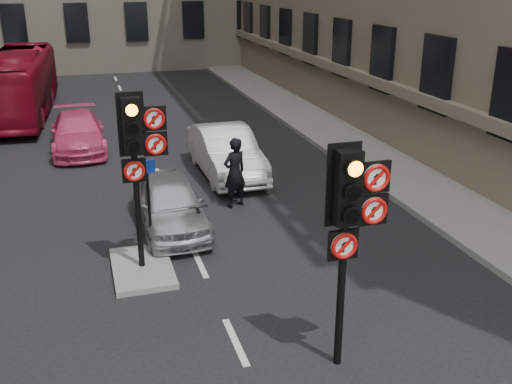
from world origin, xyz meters
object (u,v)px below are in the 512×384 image
car_pink (78,133)px  bus_red (18,84)px  signal_near (351,211)px  info_sign (148,193)px  signal_far (138,144)px  car_white (226,152)px  car_silver (169,204)px  motorcycle (195,218)px  motorcyclist (235,173)px

car_pink → bus_red: bus_red is taller
signal_near → info_sign: size_ratio=1.76×
signal_far → info_sign: 1.49m
car_pink → car_white: bearing=-44.4°
signal_near → car_pink: bearing=105.5°
signal_near → signal_far: (-2.60, 4.00, 0.12)m
car_silver → bus_red: size_ratio=0.38×
info_sign → signal_near: bearing=-75.5°
signal_far → car_pink: 9.86m
motorcycle → car_silver: bearing=119.2°
signal_far → motorcyclist: size_ratio=1.93×
car_silver → bus_red: bearing=105.9°
car_silver → info_sign: 1.61m
car_white → info_sign: bearing=-121.6°
motorcycle → car_white: bearing=61.4°
car_pink → info_sign: bearing=-81.9°
bus_red → motorcyclist: 14.14m
bus_red → motorcyclist: bus_red is taller
signal_near → bus_red: size_ratio=0.37×
car_silver → info_sign: (-0.60, -1.27, 0.80)m
car_white → info_sign: (-2.86, -4.79, 0.71)m
bus_red → car_silver: bearing=-69.5°
signal_near → motorcyclist: size_ratio=1.93×
signal_near → info_sign: bearing=116.7°
signal_far → bus_red: bearing=102.1°
signal_near → motorcyclist: 7.16m
signal_far → car_silver: (0.82, 2.01, -2.07)m
car_pink → motorcyclist: (3.82, -6.61, 0.31)m
signal_far → motorcyclist: 4.37m
car_pink → motorcycle: car_pink is taller
bus_red → motorcycle: bearing=-68.6°
car_silver → car_white: (2.26, 3.52, 0.09)m
signal_near → bus_red: signal_near is taller
signal_near → signal_far: 4.77m
motorcycle → info_sign: 1.55m
motorcyclist → info_sign: size_ratio=0.91×
signal_far → car_pink: signal_far is taller
signal_near → car_silver: signal_near is taller
motorcycle → info_sign: bearing=-156.6°
signal_far → signal_near: bearing=-57.0°
bus_red → motorcyclist: (6.06, -12.77, -0.43)m
signal_far → car_white: 6.63m
signal_near → car_white: signal_near is taller
car_pink → bus_red: (-2.24, 6.16, 0.73)m
signal_far → car_silver: bearing=67.8°
car_white → car_silver: bearing=-123.4°
car_white → car_pink: bearing=135.6°
car_pink → motorcyclist: bearing=-60.7°
motorcycle → info_sign: info_sign is taller
signal_near → bus_red: (-5.99, 19.73, -1.23)m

